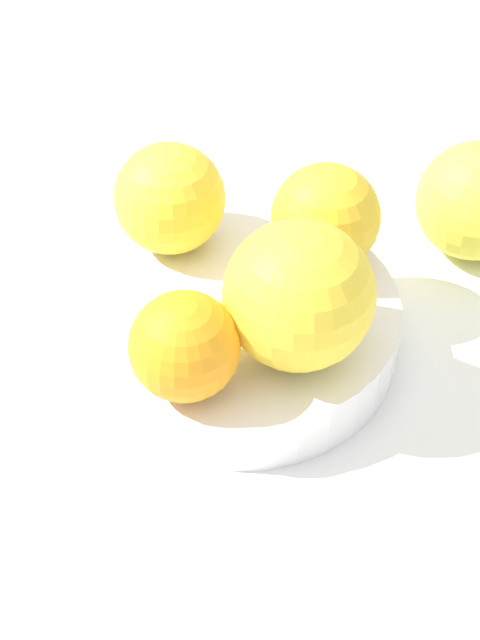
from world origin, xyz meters
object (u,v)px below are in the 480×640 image
Objects in this scene: orange_in_bowl_2 at (170,198)px; orange_loose_0 at (476,201)px; orange_in_bowl_0 at (299,296)px; orange_in_bowl_3 at (185,346)px; fruit_bowl at (240,326)px; orange_in_bowl_1 at (326,218)px.

orange_loose_0 is at bearing -86.33° from orange_in_bowl_2.
orange_in_bowl_0 is at bearing -149.80° from orange_in_bowl_2.
orange_in_bowl_3 is at bearing 105.87° from orange_in_bowl_0.
orange_in_bowl_3 is at bearing 178.91° from orange_in_bowl_2.
orange_in_bowl_2 is 0.86× the size of orange_loose_0.
orange_in_bowl_3 reaches higher than fruit_bowl.
orange_loose_0 reaches higher than fruit_bowl.
fruit_bowl is 19.04cm from orange_loose_0.
orange_in_bowl_1 is at bearing -108.30° from orange_in_bowl_2.
fruit_bowl is 8.49cm from orange_in_bowl_1.
orange_in_bowl_1 reaches higher than orange_loose_0.
orange_in_bowl_0 is at bearing -74.13° from orange_in_bowl_3.
orange_in_bowl_1 is at bearing 110.83° from orange_loose_0.
fruit_bowl is at bearing -31.48° from orange_in_bowl_3.
orange_in_bowl_2 is 1.17× the size of orange_in_bowl_3.
orange_in_bowl_3 is (-1.83, 6.43, -1.18)cm from orange_in_bowl_0.
orange_in_bowl_1 is 12.82cm from orange_loose_0.
orange_in_bowl_2 reaches higher than orange_loose_0.
orange_in_bowl_2 is at bearing -1.09° from orange_in_bowl_3.
orange_in_bowl_1 is 0.96× the size of orange_in_bowl_2.
orange_in_bowl_3 is at bearing 148.52° from fruit_bowl.
orange_in_bowl_3 is (-6.24, 3.82, 5.05)cm from fruit_bowl.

